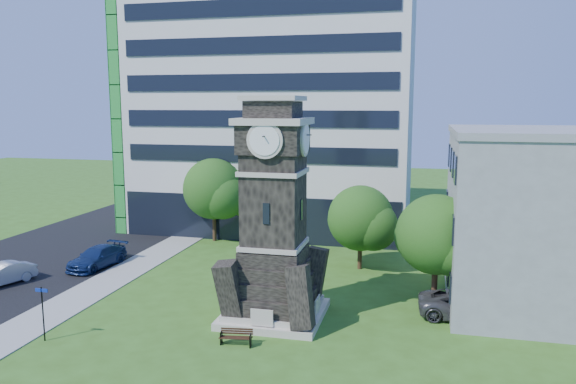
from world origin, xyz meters
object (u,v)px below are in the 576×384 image
(clock_tower, at_px, (274,225))
(street_sign, at_px, (43,307))
(car_east_lot, at_px, (469,305))
(car_street_north, at_px, (97,257))
(park_bench, at_px, (236,336))
(car_street_mid, at_px, (2,274))

(clock_tower, xyz_separation_m, street_sign, (-10.42, -5.80, -3.52))
(car_east_lot, relative_size, street_sign, 1.95)
(car_street_north, distance_m, park_bench, 17.60)
(clock_tower, bearing_deg, street_sign, -150.91)
(car_street_north, bearing_deg, street_sign, -61.60)
(car_street_north, relative_size, street_sign, 1.82)
(clock_tower, bearing_deg, park_bench, -102.50)
(car_street_mid, xyz_separation_m, car_street_north, (3.82, 5.11, 0.04))
(clock_tower, distance_m, car_east_lot, 11.72)
(clock_tower, distance_m, car_street_mid, 19.52)
(park_bench, bearing_deg, car_east_lot, 20.92)
(clock_tower, bearing_deg, car_street_mid, 176.22)
(car_east_lot, bearing_deg, car_street_mid, 90.58)
(clock_tower, relative_size, car_street_north, 2.38)
(car_street_mid, distance_m, car_street_north, 6.38)
(car_east_lot, bearing_deg, park_bench, 117.55)
(park_bench, bearing_deg, car_street_north, 135.72)
(park_bench, relative_size, street_sign, 0.57)
(car_east_lot, bearing_deg, car_street_north, 79.58)
(car_street_mid, bearing_deg, clock_tower, 16.42)
(street_sign, bearing_deg, car_east_lot, 20.28)
(clock_tower, height_order, park_bench, clock_tower)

